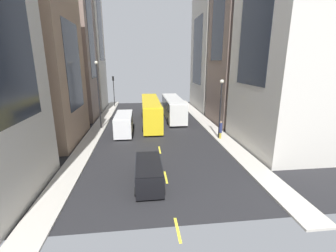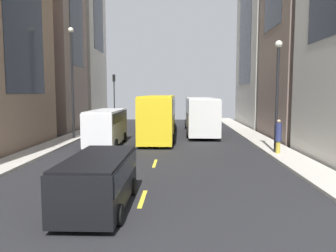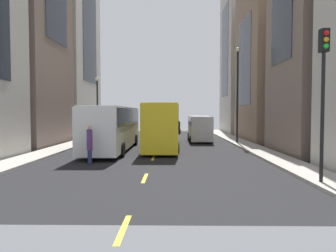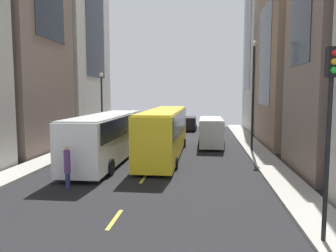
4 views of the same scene
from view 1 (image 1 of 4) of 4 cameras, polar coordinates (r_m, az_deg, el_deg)
name	(u,v)px [view 1 (image 1 of 4)]	position (r m, az deg, el deg)	size (l,w,h in m)	color
ground_plane	(154,127)	(32.67, -3.37, -0.23)	(41.45, 41.45, 0.00)	black
sidewalk_west	(208,125)	(33.96, 9.81, 0.30)	(1.94, 44.00, 0.15)	#B2ADA3
sidewalk_east	(98,128)	(33.16, -16.87, -0.52)	(1.94, 44.00, 0.15)	#B2ADA3
lane_stripe_0	(149,103)	(53.19, -4.73, 5.80)	(0.16, 2.00, 0.01)	yellow
lane_stripe_1	(150,107)	(47.28, -4.46, 4.62)	(0.16, 2.00, 0.01)	yellow
lane_stripe_2	(151,114)	(41.40, -4.11, 3.09)	(0.16, 2.00, 0.01)	yellow
lane_stripe_3	(153,122)	(35.57, -3.66, 1.06)	(0.16, 2.00, 0.01)	yellow
lane_stripe_4	(156,133)	(29.80, -3.02, -1.76)	(0.16, 2.00, 0.01)	yellow
lane_stripe_5	(160,150)	(24.14, -2.08, -5.91)	(0.16, 2.00, 0.01)	yellow
lane_stripe_6	(166,177)	(18.69, -0.55, -12.54)	(0.16, 2.00, 0.01)	yellow
lane_stripe_7	(178,230)	(13.72, 2.39, -24.24)	(0.16, 2.00, 0.01)	yellow
building_west_0	(223,51)	(46.74, 13.44, 17.49)	(9.92, 11.66, 21.69)	#B7B2A8
building_east_1	(61,23)	(40.00, -25.02, 22.13)	(8.40, 7.26, 28.82)	#7A665B
building_east_2	(38,67)	(28.92, -29.36, 12.65)	(7.29, 10.08, 16.71)	#937760
city_bus_white	(173,106)	(37.28, 1.27, 4.90)	(2.80, 11.79, 3.35)	silver
streetcar_yellow	(151,109)	(34.25, -4.29, 4.13)	(2.70, 13.75, 3.59)	yellow
delivery_van_white	(124,122)	(29.64, -10.86, 0.92)	(2.25, 5.97, 2.58)	white
car_black_0	(149,172)	(17.31, -4.76, -11.20)	(2.08, 4.66, 1.74)	black
pedestrian_walking_far	(221,130)	(27.61, 12.85, -0.86)	(0.37, 0.37, 2.07)	gold
pedestrian_crossing_mid	(169,104)	(43.81, 0.22, 5.37)	(0.32, 0.32, 2.20)	navy
traffic_light_near_corner	(113,86)	(48.24, -13.32, 9.68)	(0.32, 0.44, 6.05)	black
streetlamp_near	(98,89)	(31.90, -16.84, 8.69)	(0.44, 0.44, 8.84)	black
streetlamp_far	(221,103)	(27.18, 12.89, 5.62)	(0.44, 0.44, 6.81)	black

